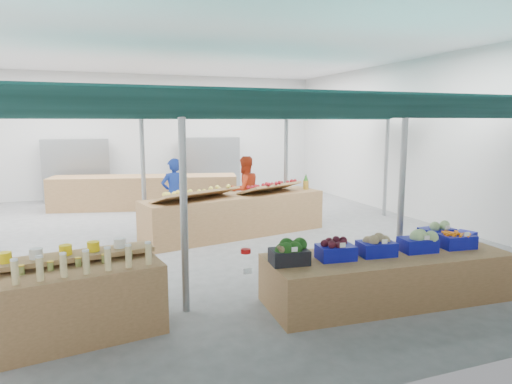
% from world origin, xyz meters
% --- Properties ---
extents(floor, '(13.00, 13.00, 0.00)m').
position_xyz_m(floor, '(0.00, 0.00, 0.00)').
color(floor, '#5F5F61').
rests_on(floor, ground).
extents(hall, '(13.00, 13.00, 13.00)m').
position_xyz_m(hall, '(0.00, 1.44, 2.65)').
color(hall, silver).
rests_on(hall, ground).
extents(pole_grid, '(10.00, 4.60, 3.00)m').
position_xyz_m(pole_grid, '(0.75, -1.75, 1.81)').
color(pole_grid, gray).
rests_on(pole_grid, floor).
extents(awnings, '(9.50, 7.08, 0.30)m').
position_xyz_m(awnings, '(0.75, -1.75, 2.78)').
color(awnings, black).
rests_on(awnings, pole_grid).
extents(back_shelving_left, '(2.00, 0.50, 2.00)m').
position_xyz_m(back_shelving_left, '(-2.50, 6.00, 1.00)').
color(back_shelving_left, '#B23F33').
rests_on(back_shelving_left, floor).
extents(back_shelving_right, '(2.00, 0.50, 2.00)m').
position_xyz_m(back_shelving_right, '(2.00, 6.00, 1.00)').
color(back_shelving_right, '#B23F33').
rests_on(back_shelving_right, floor).
extents(bottle_shelf, '(2.06, 1.42, 1.15)m').
position_xyz_m(bottle_shelf, '(-2.37, -4.28, 0.47)').
color(bottle_shelf, brown).
rests_on(bottle_shelf, floor).
extents(veg_counter, '(3.60, 1.38, 0.69)m').
position_xyz_m(veg_counter, '(1.82, -4.62, 0.34)').
color(veg_counter, brown).
rests_on(veg_counter, floor).
extents(fruit_counter, '(4.41, 1.87, 0.92)m').
position_xyz_m(fruit_counter, '(0.95, -0.18, 0.46)').
color(fruit_counter, brown).
rests_on(fruit_counter, floor).
extents(far_counter, '(5.53, 2.32, 0.98)m').
position_xyz_m(far_counter, '(-0.58, 3.91, 0.49)').
color(far_counter, brown).
rests_on(far_counter, floor).
extents(crate_stack, '(0.55, 0.47, 0.56)m').
position_xyz_m(crate_stack, '(4.24, -3.59, 0.28)').
color(crate_stack, '#0D118E').
rests_on(crate_stack, floor).
extents(vendor_left, '(0.70, 0.53, 1.72)m').
position_xyz_m(vendor_left, '(-0.25, 0.92, 0.86)').
color(vendor_left, navy).
rests_on(vendor_left, floor).
extents(vendor_right, '(0.95, 0.81, 1.72)m').
position_xyz_m(vendor_right, '(1.55, 0.92, 0.86)').
color(vendor_right, '#BD3417').
rests_on(vendor_right, floor).
extents(crate_broccoli, '(0.54, 0.43, 0.35)m').
position_xyz_m(crate_broccoli, '(0.30, -4.54, 0.85)').
color(crate_broccoli, black).
rests_on(crate_broccoli, veg_counter).
extents(crate_beets, '(0.54, 0.43, 0.29)m').
position_xyz_m(crate_beets, '(0.98, -4.58, 0.82)').
color(crate_beets, '#0D118E').
rests_on(crate_beets, veg_counter).
extents(crate_celeriac, '(0.54, 0.43, 0.31)m').
position_xyz_m(crate_celeriac, '(1.62, -4.61, 0.83)').
color(crate_celeriac, '#0D118E').
rests_on(crate_celeriac, veg_counter).
extents(crate_cabbage, '(0.54, 0.43, 0.35)m').
position_xyz_m(crate_cabbage, '(2.31, -4.65, 0.85)').
color(crate_cabbage, '#0D118E').
rests_on(crate_cabbage, veg_counter).
extents(crate_carrots, '(0.54, 0.43, 0.29)m').
position_xyz_m(crate_carrots, '(3.00, -4.69, 0.80)').
color(crate_carrots, '#0D118E').
rests_on(crate_carrots, veg_counter).
extents(sparrow, '(0.12, 0.09, 0.11)m').
position_xyz_m(sparrow, '(0.13, -4.65, 0.94)').
color(sparrow, brown).
rests_on(sparrow, crate_broccoli).
extents(pole_ribbon, '(0.12, 0.12, 0.28)m').
position_xyz_m(pole_ribbon, '(-0.52, -5.11, 1.08)').
color(pole_ribbon, '#B10C0B').
rests_on(pole_ribbon, pole_grid).
extents(apple_heap_yellow, '(2.02, 1.40, 0.27)m').
position_xyz_m(apple_heap_yellow, '(-0.03, -0.49, 1.09)').
color(apple_heap_yellow, '#997247').
rests_on(apple_heap_yellow, fruit_counter).
extents(apple_heap_red, '(1.65, 1.24, 0.27)m').
position_xyz_m(apple_heap_red, '(1.82, -0.11, 1.09)').
color(apple_heap_red, '#997247').
rests_on(apple_heap_red, fruit_counter).
extents(pineapple, '(0.14, 0.14, 0.39)m').
position_xyz_m(pineapple, '(2.87, 0.11, 1.10)').
color(pineapple, '#8C6019').
rests_on(pineapple, fruit_counter).
extents(crate_extra, '(0.51, 0.41, 0.32)m').
position_xyz_m(crate_extra, '(3.02, -4.25, 0.84)').
color(crate_extra, '#0D118E').
rests_on(crate_extra, veg_counter).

